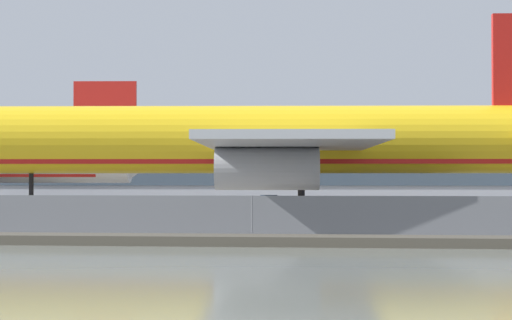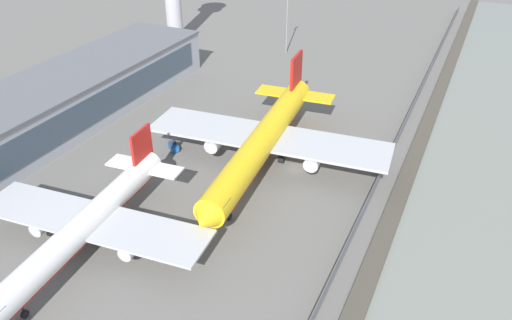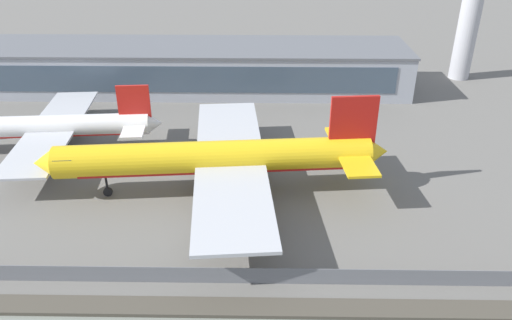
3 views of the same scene
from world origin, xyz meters
The scene contains 7 objects.
ground_plane centered at (0.00, 0.00, 0.00)m, with size 500.00×500.00×0.00m, color #66635E.
shoreline_seawall centered at (0.00, -20.50, 0.25)m, with size 320.00×3.00×0.50m.
perimeter_fence centered at (0.00, -16.00, 1.22)m, with size 280.00×0.10×2.43m.
cargo_jet_yellow centered at (-1.49, 6.05, 6.19)m, with size 56.50×48.81×16.22m.
passenger_jet_white_red centered at (-35.44, 20.44, 4.87)m, with size 44.97×38.89×12.76m.
baggage_tug centered at (-3.64, 26.03, 0.81)m, with size 3.32×3.46×1.80m.
terminal_building centered at (-14.30, 55.90, 5.45)m, with size 109.75×21.03×10.89m.
Camera 3 is at (5.49, -64.21, 43.32)m, focal length 35.00 mm.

